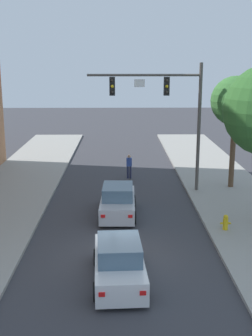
{
  "coord_description": "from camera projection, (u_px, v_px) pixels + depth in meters",
  "views": [
    {
      "loc": [
        -0.04,
        -16.02,
        7.63
      ],
      "look_at": [
        0.3,
        7.17,
        2.0
      ],
      "focal_mm": 46.44,
      "sensor_mm": 36.0,
      "label": 1
    }
  ],
  "objects": [
    {
      "name": "car_following_white",
      "position": [
        119.0,
        263.0,
        15.43
      ],
      "size": [
        2.0,
        4.32,
        1.6
      ],
      "color": "silver",
      "rests_on": "ground"
    },
    {
      "name": "street_tree_second",
      "position": [
        236.0,
        102.0,
        25.75
      ],
      "size": [
        2.95,
        2.95,
        6.75
      ],
      "color": "brown",
      "rests_on": "sidewalk_right"
    },
    {
      "name": "fire_hydrant",
      "position": [
        226.0,
        222.0,
        19.94
      ],
      "size": [
        0.48,
        0.24,
        0.72
      ],
      "color": "gold",
      "rests_on": "sidewalk_right"
    },
    {
      "name": "car_lead_silver",
      "position": [
        118.0,
        202.0,
        22.21
      ],
      "size": [
        1.91,
        4.28,
        1.6
      ],
      "color": "#B7B7BC",
      "rests_on": "ground"
    },
    {
      "name": "traffic_signal_mast",
      "position": [
        168.0,
        104.0,
        25.04
      ],
      "size": [
        6.59,
        0.38,
        7.5
      ],
      "color": "#514C47",
      "rests_on": "sidewalk_right"
    },
    {
      "name": "pedestrian_crossing_road",
      "position": [
        129.0,
        165.0,
        29.26
      ],
      "size": [
        0.36,
        0.22,
        1.64
      ],
      "color": "#232847",
      "rests_on": "ground"
    },
    {
      "name": "ground_plane",
      "position": [
        121.0,
        259.0,
        17.37
      ],
      "size": [
        120.0,
        120.0,
        0.0
      ],
      "primitive_type": "plane",
      "color": "#38383D"
    }
  ]
}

